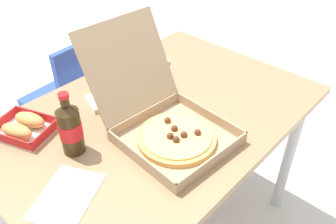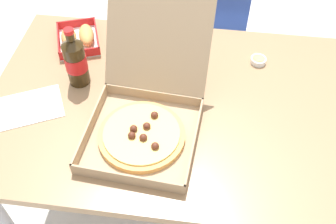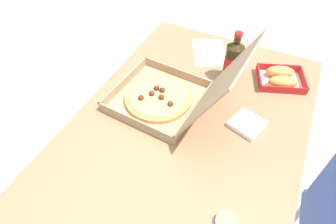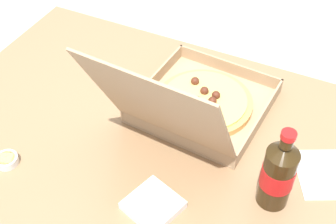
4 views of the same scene
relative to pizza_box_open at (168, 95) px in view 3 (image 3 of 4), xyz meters
name	(u,v)px [view 3 (image 3 of 4)]	position (x,y,z in m)	size (l,w,h in m)	color
ground_plane	(181,208)	(0.06, 0.11, -0.79)	(10.00, 10.00, 0.00)	beige
dining_table	(187,138)	(0.06, 0.11, -0.13)	(1.23, 0.83, 0.74)	#997551
pizza_box_open	(168,95)	(0.00, 0.00, 0.00)	(0.37, 0.51, 0.34)	tan
bread_side_box	(281,78)	(-0.32, 0.38, -0.02)	(0.21, 0.23, 0.06)	white
cola_bottle	(233,60)	(-0.26, 0.17, 0.04)	(0.07, 0.07, 0.22)	#33230F
paper_menu	(209,53)	(-0.39, 0.03, -0.05)	(0.21, 0.15, 0.00)	white
napkin_pile	(247,124)	(-0.03, 0.31, -0.04)	(0.11, 0.11, 0.02)	white
dipping_sauce_cup	(225,222)	(0.36, 0.35, -0.04)	(0.06, 0.06, 0.02)	white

